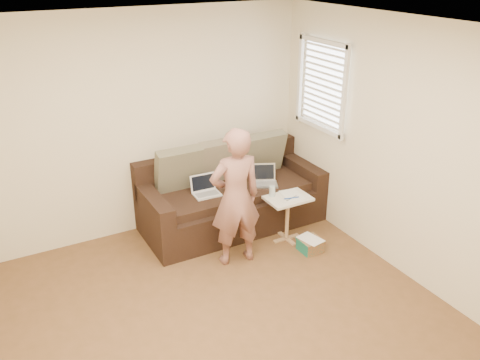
{
  "coord_description": "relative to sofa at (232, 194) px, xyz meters",
  "views": [
    {
      "loc": [
        -1.66,
        -3.07,
        3.1
      ],
      "look_at": [
        0.8,
        1.4,
        0.78
      ],
      "focal_mm": 37.34,
      "sensor_mm": 36.0,
      "label": 1
    }
  ],
  "objects": [
    {
      "name": "side_table",
      "position": [
        0.39,
        -0.62,
        -0.15
      ],
      "size": [
        0.5,
        0.35,
        0.55
      ],
      "primitive_type": null,
      "color": "silver",
      "rests_on": "ground"
    },
    {
      "name": "scissors",
      "position": [
        0.41,
        -0.68,
        0.14
      ],
      "size": [
        0.19,
        0.13,
        0.02
      ],
      "primitive_type": null,
      "rotation": [
        0.0,
        0.0,
        -0.17
      ],
      "color": "silver",
      "rests_on": "side_table"
    },
    {
      "name": "sofa",
      "position": [
        0.0,
        0.0,
        0.0
      ],
      "size": [
        2.2,
        0.95,
        0.85
      ],
      "primitive_type": null,
      "color": "black",
      "rests_on": "ground"
    },
    {
      "name": "paper_on_table",
      "position": [
        0.47,
        -0.6,
        0.13
      ],
      "size": [
        0.25,
        0.33,
        0.0
      ],
      "primitive_type": null,
      "rotation": [
        0.0,
        0.0,
        -0.14
      ],
      "color": "white",
      "rests_on": "side_table"
    },
    {
      "name": "pillow_right",
      "position": [
        0.55,
        0.19,
        0.37
      ],
      "size": [
        0.55,
        0.28,
        0.57
      ],
      "primitive_type": null,
      "rotation": [
        0.26,
        0.0,
        0.0
      ],
      "color": "#615B47",
      "rests_on": "sofa"
    },
    {
      "name": "window_blinds",
      "position": [
        1.05,
        -0.27,
        1.28
      ],
      "size": [
        0.12,
        0.88,
        1.08
      ],
      "primitive_type": null,
      "color": "white",
      "rests_on": "wall_right"
    },
    {
      "name": "wall_right",
      "position": [
        1.1,
        -1.77,
        0.87
      ],
      "size": [
        0.0,
        4.5,
        4.5
      ],
      "primitive_type": "plane",
      "rotation": [
        1.57,
        0.0,
        -1.57
      ],
      "color": "beige",
      "rests_on": "ground"
    },
    {
      "name": "pillow_left",
      "position": [
        -0.6,
        0.21,
        0.37
      ],
      "size": [
        0.55,
        0.29,
        0.57
      ],
      "primitive_type": null,
      "rotation": [
        0.28,
        0.0,
        0.0
      ],
      "color": "#615B47",
      "rests_on": "sofa"
    },
    {
      "name": "striped_box",
      "position": [
        0.48,
        -0.97,
        -0.35
      ],
      "size": [
        0.25,
        0.25,
        0.16
      ],
      "primitive_type": null,
      "color": "#DC4D21",
      "rests_on": "ground"
    },
    {
      "name": "floor",
      "position": [
        -0.9,
        -1.77,
        -0.42
      ],
      "size": [
        4.5,
        4.5,
        0.0
      ],
      "primitive_type": "plane",
      "color": "brown",
      "rests_on": "ground"
    },
    {
      "name": "drinking_glass",
      "position": [
        0.25,
        -0.51,
        0.19
      ],
      "size": [
        0.07,
        0.07,
        0.12
      ],
      "primitive_type": null,
      "color": "silver",
      "rests_on": "side_table"
    },
    {
      "name": "person",
      "position": [
        -0.35,
        -0.73,
        0.35
      ],
      "size": [
        0.6,
        0.44,
        1.54
      ],
      "primitive_type": "imported",
      "rotation": [
        0.0,
        0.0,
        3.03
      ],
      "color": "#914F54",
      "rests_on": "ground"
    },
    {
      "name": "ceiling",
      "position": [
        -0.9,
        -1.77,
        2.18
      ],
      "size": [
        4.5,
        4.5,
        0.0
      ],
      "primitive_type": "plane",
      "rotation": [
        3.14,
        0.0,
        0.0
      ],
      "color": "white",
      "rests_on": "wall_back"
    },
    {
      "name": "pillow_mid",
      "position": [
        -0.05,
        0.23,
        0.37
      ],
      "size": [
        0.55,
        0.27,
        0.57
      ],
      "primitive_type": null,
      "rotation": [
        0.24,
        0.0,
        0.0
      ],
      "color": "brown",
      "rests_on": "sofa"
    },
    {
      "name": "laptop_white",
      "position": [
        -0.37,
        -0.07,
        0.1
      ],
      "size": [
        0.32,
        0.24,
        0.22
      ],
      "primitive_type": null,
      "rotation": [
        0.0,
        0.0,
        -0.04
      ],
      "color": "white",
      "rests_on": "sofa"
    },
    {
      "name": "laptop_silver",
      "position": [
        0.36,
        -0.15,
        0.1
      ],
      "size": [
        0.39,
        0.35,
        0.22
      ],
      "primitive_type": null,
      "rotation": [
        0.0,
        0.0,
        -0.44
      ],
      "color": "#B7BABC",
      "rests_on": "sofa"
    },
    {
      "name": "wall_back",
      "position": [
        -0.9,
        0.48,
        0.87
      ],
      "size": [
        4.0,
        0.0,
        4.0
      ],
      "primitive_type": "plane",
      "rotation": [
        1.57,
        0.0,
        0.0
      ],
      "color": "beige",
      "rests_on": "ground"
    }
  ]
}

